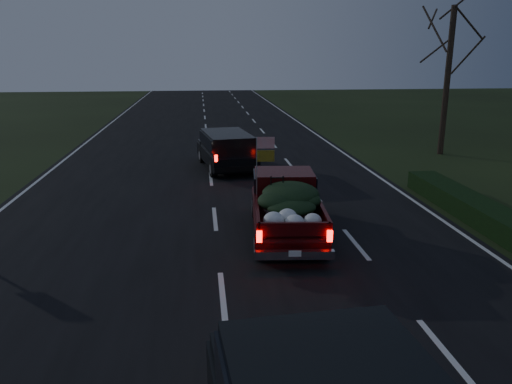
{
  "coord_description": "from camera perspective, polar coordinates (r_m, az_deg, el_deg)",
  "views": [
    {
      "loc": [
        -0.35,
        -9.33,
        4.81
      ],
      "look_at": [
        1.06,
        3.26,
        1.3
      ],
      "focal_mm": 35.0,
      "sensor_mm": 36.0,
      "label": 1
    }
  ],
  "objects": [
    {
      "name": "ground",
      "position": [
        10.5,
        -3.84,
        -11.81
      ],
      "size": [
        120.0,
        120.0,
        0.0
      ],
      "primitive_type": "plane",
      "color": "black",
      "rests_on": "ground"
    },
    {
      "name": "road_asphalt",
      "position": [
        10.5,
        -3.84,
        -11.76
      ],
      "size": [
        14.0,
        120.0,
        0.02
      ],
      "primitive_type": "cube",
      "color": "black",
      "rests_on": "ground"
    },
    {
      "name": "hedge_row",
      "position": [
        15.45,
        25.87,
        -3.09
      ],
      "size": [
        1.0,
        10.0,
        0.6
      ],
      "primitive_type": "cube",
      "color": "black",
      "rests_on": "ground"
    },
    {
      "name": "bare_tree_far",
      "position": [
        26.17,
        21.37,
        15.4
      ],
      "size": [
        3.6,
        3.6,
        7.0
      ],
      "color": "black",
      "rests_on": "ground"
    },
    {
      "name": "pickup_truck",
      "position": [
        13.58,
        3.46,
        -1.25
      ],
      "size": [
        2.16,
        4.75,
        2.42
      ],
      "rotation": [
        0.0,
        0.0,
        -0.09
      ],
      "color": "#3D080A",
      "rests_on": "ground"
    },
    {
      "name": "lead_suv",
      "position": [
        21.46,
        -3.39,
        5.18
      ],
      "size": [
        2.51,
        4.72,
        1.29
      ],
      "rotation": [
        0.0,
        0.0,
        0.15
      ],
      "color": "black",
      "rests_on": "ground"
    }
  ]
}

